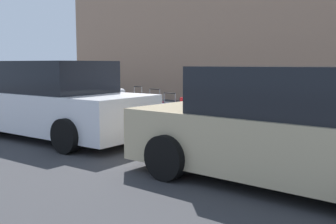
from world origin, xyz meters
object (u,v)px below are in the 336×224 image
Objects in this scene: fire_hydrant at (122,103)px; bollard_post at (106,104)px; parked_car_white_1 at (56,102)px; suitcase_black_5 at (210,115)px; suitcase_olive_2 at (278,123)px; suitcase_teal_3 at (252,120)px; suitcase_navy_7 at (170,114)px; suitcase_maroon_8 at (155,112)px; suitcase_maroon_1 at (303,124)px; suitcase_silver_4 at (232,117)px; parked_car_beige_0 at (290,129)px; suitcase_olive_9 at (138,110)px; suitcase_red_6 at (189,112)px; suitcase_navy_0 at (334,127)px.

fire_hydrant is 1.05× the size of bollard_post.
suitcase_black_5 is at bearing -135.29° from parked_car_white_1.
suitcase_olive_2 is 0.92× the size of suitcase_teal_3.
suitcase_maroon_8 is at bearing -6.65° from suitcase_navy_7.
suitcase_silver_4 is (1.60, -0.04, -0.00)m from suitcase_maroon_1.
suitcase_silver_4 is (0.55, -0.10, -0.00)m from suitcase_teal_3.
suitcase_maroon_1 reaches higher than suitcase_silver_4.
suitcase_navy_7 is 0.18× the size of parked_car_beige_0.
suitcase_maroon_8 is at bearing 1.20° from suitcase_silver_4.
suitcase_olive_9 is (2.12, 0.13, -0.03)m from suitcase_black_5.
suitcase_black_5 reaches higher than suitcase_olive_2.
suitcase_silver_4 is 2.69m from suitcase_olive_9.
suitcase_black_5 is (1.64, -0.03, 0.03)m from suitcase_olive_2.
suitcase_maroon_1 is at bearing -152.79° from parked_car_white_1.
suitcase_red_6 reaches higher than suitcase_olive_9.
suitcase_maroon_1 is 1.08× the size of suitcase_black_5.
suitcase_red_6 is (2.72, -0.01, 0.02)m from suitcase_maroon_1.
suitcase_teal_3 is 4.23m from parked_car_white_1.
suitcase_black_5 is 1.01× the size of suitcase_maroon_8.
suitcase_teal_3 is 0.70× the size of suitcase_red_6.
suitcase_black_5 is at bearing -176.53° from suitcase_olive_9.
parked_car_beige_0 is (-4.47, 2.35, 0.33)m from suitcase_maroon_8.
suitcase_maroon_8 is 0.19× the size of parked_car_beige_0.
suitcase_red_6 is 1.25× the size of fire_hydrant.
parked_car_white_1 is at bearing 27.21° from suitcase_maroon_1.
suitcase_maroon_8 is at bearing -171.15° from suitcase_olive_9.
suitcase_maroon_1 is 4.96m from fire_hydrant.
suitcase_maroon_1 is at bearing -179.90° from fire_hydrant.
suitcase_red_6 is (1.67, -0.07, 0.02)m from suitcase_teal_3.
suitcase_maroon_8 is (2.18, 0.05, -0.05)m from suitcase_silver_4.
parked_car_white_1 is (-0.38, 2.35, 0.21)m from fire_hydrant.
suitcase_navy_7 is at bearing -179.08° from suitcase_olive_9.
parked_car_white_1 is at bearing 99.13° from fire_hydrant.
suitcase_red_6 is 1.19× the size of suitcase_maroon_8.
suitcase_navy_7 is (3.25, 0.07, -0.06)m from suitcase_maroon_1.
suitcase_navy_0 is 0.74× the size of suitcase_maroon_1.
suitcase_teal_3 is at bearing -179.52° from suitcase_olive_9.
bollard_post is 2.37m from parked_car_white_1.
fire_hydrant reaches higher than suitcase_navy_7.
parked_car_white_1 is (4.58, 2.36, 0.32)m from suitcase_maroon_1.
suitcase_olive_9 is at bearing 0.48° from suitcase_teal_3.
suitcase_olive_9 is (3.77, 0.10, -0.00)m from suitcase_olive_2.
bollard_post reaches higher than suitcase_navy_0.
suitcase_olive_2 is at bearing -178.32° from suitcase_navy_7.
suitcase_maroon_8 reaches higher than suitcase_navy_0.
bollard_post is (2.71, 0.17, 0.04)m from suitcase_red_6.
suitcase_navy_0 is 5.52m from fire_hydrant.
suitcase_teal_3 is 0.81× the size of suitcase_black_5.
fire_hydrant is (4.45, 0.02, 0.13)m from suitcase_olive_2.
suitcase_maroon_8 is at bearing 1.78° from suitcase_black_5.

